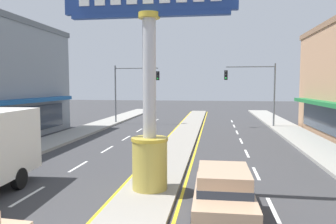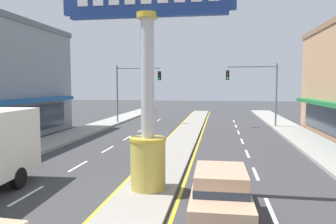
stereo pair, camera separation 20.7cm
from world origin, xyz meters
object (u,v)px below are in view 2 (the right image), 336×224
object	(u,v)px
district_sign	(148,89)
sedan_far_right_lane	(220,192)
traffic_light_right_side	(258,84)
traffic_light_left_side	(133,84)

from	to	relation	value
district_sign	sedan_far_right_lane	bearing A→B (deg)	-34.16
district_sign	traffic_light_right_side	bearing A→B (deg)	72.56
district_sign	sedan_far_right_lane	world-z (taller)	district_sign
traffic_light_left_side	sedan_far_right_lane	world-z (taller)	traffic_light_left_side
district_sign	sedan_far_right_lane	xyz separation A→B (m)	(2.73, -1.85, -3.17)
district_sign	traffic_light_right_side	world-z (taller)	district_sign
traffic_light_left_side	traffic_light_right_side	size ratio (longest dim) A/B	1.00
traffic_light_left_side	sedan_far_right_lane	xyz separation A→B (m)	(9.04, -22.91, -3.46)
sedan_far_right_lane	district_sign	bearing A→B (deg)	145.84
sedan_far_right_lane	traffic_light_left_side	bearing A→B (deg)	111.53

